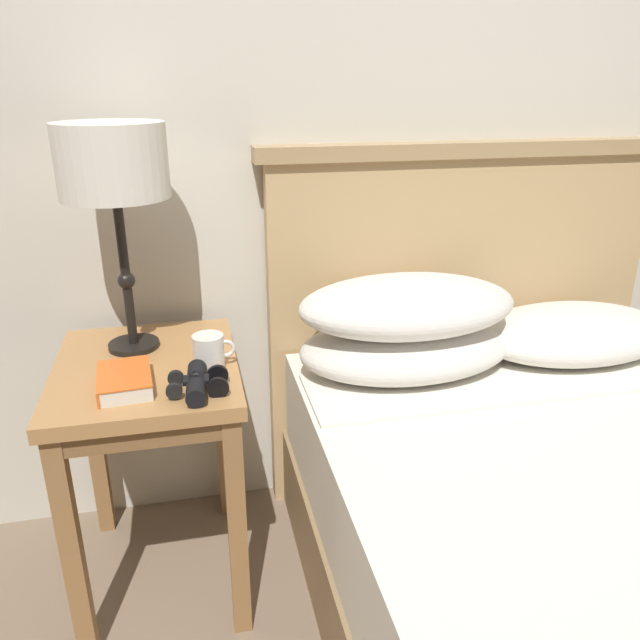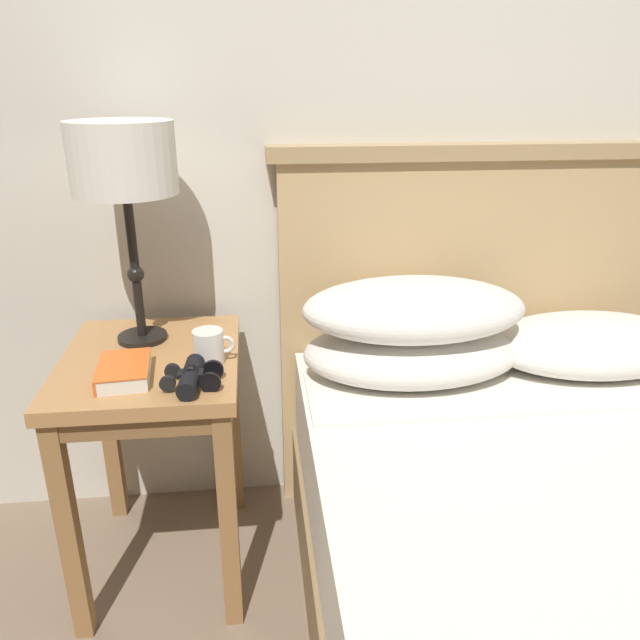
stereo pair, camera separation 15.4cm
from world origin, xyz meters
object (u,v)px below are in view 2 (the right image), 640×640
binoculars_pair (192,376)px  nightstand (153,392)px  table_lamp (123,165)px  book_on_nightstand (123,371)px  bed (590,586)px  coffee_mug (209,347)px

binoculars_pair → nightstand: bearing=124.9°
table_lamp → book_on_nightstand: bearing=-92.1°
bed → binoculars_pair: (-0.83, 0.36, 0.36)m
table_lamp → binoculars_pair: 0.55m
book_on_nightstand → binoculars_pair: binoculars_pair is taller
nightstand → binoculars_pair: size_ratio=4.06×
bed → coffee_mug: size_ratio=18.19×
bed → binoculars_pair: bearing=156.6°
bed → book_on_nightstand: size_ratio=10.20×
bed → coffee_mug: (-0.80, 0.48, 0.38)m
nightstand → coffee_mug: 0.22m
nightstand → table_lamp: (-0.03, 0.11, 0.57)m
book_on_nightstand → binoculars_pair: bearing=-18.3°
bed → table_lamp: size_ratio=3.31×
coffee_mug → bed: bearing=-31.0°
binoculars_pair → coffee_mug: coffee_mug is taller
bed → nightstand: bearing=150.8°
bed → coffee_mug: 1.00m
binoculars_pair → coffee_mug: size_ratio=1.57×
book_on_nightstand → coffee_mug: (0.20, 0.07, 0.02)m
table_lamp → coffee_mug: size_ratio=5.50×
table_lamp → binoculars_pair: (0.15, -0.29, -0.44)m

